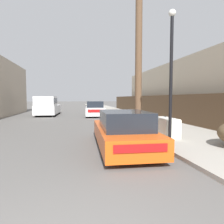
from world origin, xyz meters
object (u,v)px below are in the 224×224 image
at_px(parked_sports_car_red, 123,131).
at_px(pickup_truck, 48,106).
at_px(car_parked_mid, 95,109).
at_px(utility_pole, 139,53).
at_px(street_lamp, 171,66).
at_px(discarded_fridge, 166,127).

xyz_separation_m(parked_sports_car_red, pickup_truck, (-4.24, 14.07, 0.35)).
relative_size(car_parked_mid, utility_pole, 0.55).
distance_m(parked_sports_car_red, street_lamp, 2.99).
xyz_separation_m(utility_pole, street_lamp, (0.07, -3.57, -1.25)).
relative_size(discarded_fridge, parked_sports_car_red, 0.34).
bearing_deg(street_lamp, utility_pole, 91.15).
distance_m(car_parked_mid, street_lamp, 12.57).
bearing_deg(pickup_truck, utility_pole, 123.17).
bearing_deg(pickup_truck, parked_sports_car_red, 109.56).
bearing_deg(pickup_truck, street_lamp, 116.57).
relative_size(parked_sports_car_red, street_lamp, 0.98).
height_order(parked_sports_car_red, utility_pole, utility_pole).
xyz_separation_m(car_parked_mid, utility_pole, (1.47, -8.71, 3.49)).
bearing_deg(car_parked_mid, pickup_truck, 164.82).
distance_m(discarded_fridge, pickup_truck, 14.37).
bearing_deg(parked_sports_car_red, utility_pole, 67.07).
height_order(discarded_fridge, street_lamp, street_lamp).
xyz_separation_m(discarded_fridge, pickup_truck, (-6.45, 12.83, 0.43)).
xyz_separation_m(parked_sports_car_red, street_lamp, (1.88, 0.19, 2.32)).
relative_size(discarded_fridge, pickup_truck, 0.29).
bearing_deg(parked_sports_car_red, pickup_truck, 109.46).
height_order(pickup_truck, utility_pole, utility_pole).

